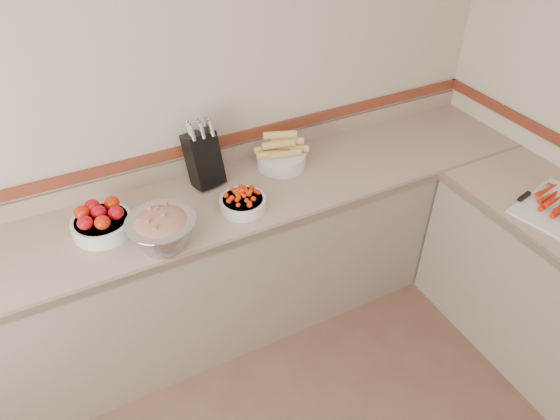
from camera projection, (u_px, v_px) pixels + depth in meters
name	position (u px, v px, depth m)	size (l,w,h in m)	color
back_wall	(159.00, 111.00, 2.50)	(4.00, 4.00, 0.00)	beige
counter_back	(198.00, 272.00, 2.80)	(4.00, 0.65, 1.08)	tan
knife_block	(203.00, 158.00, 2.62)	(0.19, 0.22, 0.38)	black
tomato_bowl	(101.00, 221.00, 2.36)	(0.28, 0.28, 0.14)	white
cherry_tomato_bowl	(243.00, 201.00, 2.51)	(0.24, 0.24, 0.13)	white
corn_bowl	(281.00, 155.00, 2.80)	(0.31, 0.28, 0.21)	white
rhubarb_bowl	(162.00, 230.00, 2.26)	(0.32, 0.32, 0.18)	#B2B2BA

